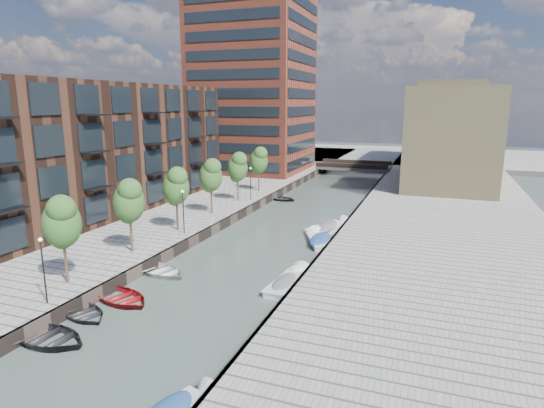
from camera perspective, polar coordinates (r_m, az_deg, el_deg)
The scene contains 30 objects.
water at distance 54.92m, azimuth 4.28°, elevation -1.03°, with size 300.00×300.00×0.00m, color #38473F.
quay_left at distance 73.10m, azimuth -23.98°, elevation 1.72°, with size 60.00×140.00×1.00m, color gray.
quay_right at distance 52.87m, azimuth 21.20°, elevation -1.85°, with size 20.00×140.00×1.00m, color gray.
quay_wall_left at distance 56.72m, azimuth -1.65°, elevation -0.05°, with size 0.25×140.00×1.00m, color #332823.
quay_wall_right at distance 53.51m, azimuth 10.58°, elevation -1.03°, with size 0.25×140.00×1.00m, color #332823.
far_closure at distance 113.00m, azimuth 12.73°, elevation 5.97°, with size 80.00×40.00×1.00m, color gray.
apartment_block at distance 54.10m, azimuth -19.72°, elevation 6.66°, with size 8.00×38.00×14.00m, color black.
tower at distance 82.68m, azimuth -2.33°, elevation 14.72°, with size 18.00×18.00×30.00m, color brown.
tan_block_near at distance 73.55m, azimuth 21.49°, elevation 7.90°, with size 12.00×25.00×14.00m, color #95855B.
tan_block_far at distance 99.46m, azimuth 21.31°, elevation 9.49°, with size 12.00×20.00×16.00m, color #95855B.
bridge at distance 85.41m, azimuth 10.23°, elevation 4.63°, with size 13.00×6.00×1.30m.
tree_1 at distance 32.97m, azimuth -24.91°, elevation -1.90°, with size 2.50×2.50×5.95m.
tree_2 at distance 38.07m, azimuth -17.53°, elevation 0.50°, with size 2.50×2.50×5.95m.
tree_3 at distance 43.70m, azimuth -11.97°, elevation 2.31°, with size 2.50×2.50×5.95m.
tree_4 at distance 49.68m, azimuth -7.70°, elevation 3.69°, with size 2.50×2.50×5.95m.
tree_5 at distance 55.90m, azimuth -4.36°, elevation 4.74°, with size 2.50×2.50×5.95m.
tree_6 at distance 62.28m, azimuth -1.68°, elevation 5.58°, with size 2.50×2.50×5.95m.
lamp_0 at distance 30.57m, azimuth -26.82°, elevation -6.68°, with size 0.24×0.24×4.12m.
lamp_1 at distance 42.55m, azimuth -11.09°, elevation -0.39°, with size 0.24×0.24×4.12m.
lamp_2 at distance 56.55m, azimuth -2.71°, elevation 3.02°, with size 0.24×0.24×4.12m.
sloop_0 at distance 31.20m, azimuth -22.61°, elevation -12.84°, with size 3.05×4.27×0.89m, color black.
sloop_1 at distance 28.93m, azimuth -26.34°, elevation -15.27°, with size 3.69×5.17×1.07m, color black.
sloop_2 at distance 32.43m, azimuth -18.38°, elevation -11.52°, with size 3.56×4.98×1.03m, color maroon.
sloop_3 at distance 36.39m, azimuth -13.71°, elevation -8.54°, with size 3.52×4.92×1.02m, color silver.
sloop_4 at distance 61.60m, azimuth 1.14°, elevation 0.49°, with size 3.07×4.30×0.89m, color black.
motorboat_1 at distance 33.27m, azimuth 1.81°, elevation -9.87°, with size 1.92×4.67×1.52m.
motorboat_2 at distance 33.67m, azimuth 2.57°, elevation -9.74°, with size 2.14×5.54×1.82m.
motorboat_3 at distance 43.33m, azimuth 5.92°, elevation -4.49°, with size 3.93×5.65×1.79m.
motorboat_4 at distance 47.72m, azimuth 7.36°, elevation -2.91°, with size 3.99×6.08×1.92m.
car at distance 78.14m, azimuth 17.06°, elevation 3.80°, with size 1.70×4.23×1.44m, color #B9BDBF.
Camera 1 is at (14.50, -11.38, 12.88)m, focal length 30.00 mm.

